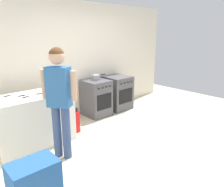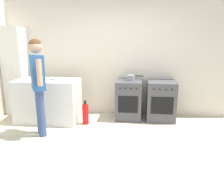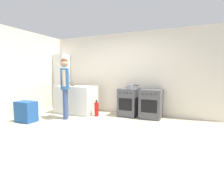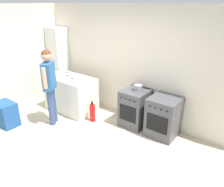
{
  "view_description": "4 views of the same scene",
  "coord_description": "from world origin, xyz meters",
  "px_view_note": "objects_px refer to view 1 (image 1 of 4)",
  "views": [
    {
      "loc": [
        -2.7,
        -2.35,
        1.93
      ],
      "look_at": [
        0.1,
        0.74,
        0.75
      ],
      "focal_mm": 35.0,
      "sensor_mm": 36.0,
      "label": 1
    },
    {
      "loc": [
        0.55,
        -3.1,
        1.69
      ],
      "look_at": [
        0.09,
        0.69,
        0.77
      ],
      "focal_mm": 35.0,
      "sensor_mm": 36.0,
      "label": 2
    },
    {
      "loc": [
        2.09,
        -3.49,
        1.31
      ],
      "look_at": [
        0.18,
        0.71,
        0.78
      ],
      "focal_mm": 28.0,
      "sensor_mm": 36.0,
      "label": 3
    },
    {
      "loc": [
        2.63,
        -2.24,
        2.64
      ],
      "look_at": [
        0.18,
        0.94,
        0.94
      ],
      "focal_mm": 35.0,
      "sensor_mm": 36.0,
      "label": 4
    }
  ],
  "objects_px": {
    "knife_utility": "(3,97)",
    "knife_carving": "(27,95)",
    "knife_paring": "(27,97)",
    "recycling_crate_upper": "(33,174)",
    "oven_left": "(96,98)",
    "oven_right": "(118,93)",
    "person": "(59,94)",
    "pot": "(96,77)",
    "knife_bread": "(46,93)",
    "fire_extinguisher": "(77,121)"
  },
  "relations": [
    {
      "from": "person",
      "to": "recycling_crate_upper",
      "type": "distance_m",
      "value": 1.22
    },
    {
      "from": "pot",
      "to": "knife_carving",
      "type": "xyz_separation_m",
      "value": [
        -1.77,
        -0.37,
        -0.01
      ]
    },
    {
      "from": "oven_left",
      "to": "knife_carving",
      "type": "height_order",
      "value": "knife_carving"
    },
    {
      "from": "pot",
      "to": "oven_right",
      "type": "bearing_deg",
      "value": -3.0
    },
    {
      "from": "knife_utility",
      "to": "knife_carving",
      "type": "bearing_deg",
      "value": -22.67
    },
    {
      "from": "knife_bread",
      "to": "fire_extinguisher",
      "type": "height_order",
      "value": "knife_bread"
    },
    {
      "from": "knife_bread",
      "to": "recycling_crate_upper",
      "type": "xyz_separation_m",
      "value": [
        -0.85,
        -1.37,
        -0.48
      ]
    },
    {
      "from": "knife_utility",
      "to": "person",
      "type": "relative_size",
      "value": 0.15
    },
    {
      "from": "knife_bread",
      "to": "knife_paring",
      "type": "xyz_separation_m",
      "value": [
        -0.33,
        -0.01,
        0.0
      ]
    },
    {
      "from": "pot",
      "to": "knife_utility",
      "type": "distance_m",
      "value": 2.12
    },
    {
      "from": "knife_bread",
      "to": "person",
      "type": "height_order",
      "value": "person"
    },
    {
      "from": "knife_utility",
      "to": "knife_bread",
      "type": "bearing_deg",
      "value": -21.54
    },
    {
      "from": "oven_right",
      "to": "fire_extinguisher",
      "type": "distance_m",
      "value": 1.65
    },
    {
      "from": "fire_extinguisher",
      "to": "oven_left",
      "type": "bearing_deg",
      "value": 28.78
    },
    {
      "from": "fire_extinguisher",
      "to": "recycling_crate_upper",
      "type": "distance_m",
      "value": 1.97
    },
    {
      "from": "oven_left",
      "to": "pot",
      "type": "distance_m",
      "value": 0.49
    },
    {
      "from": "knife_utility",
      "to": "knife_paring",
      "type": "relative_size",
      "value": 1.19
    },
    {
      "from": "oven_left",
      "to": "pot",
      "type": "relative_size",
      "value": 2.32
    },
    {
      "from": "recycling_crate_upper",
      "to": "person",
      "type": "bearing_deg",
      "value": 43.25
    },
    {
      "from": "oven_left",
      "to": "knife_bread",
      "type": "xyz_separation_m",
      "value": [
        -1.45,
        -0.44,
        0.48
      ]
    },
    {
      "from": "knife_paring",
      "to": "fire_extinguisher",
      "type": "bearing_deg",
      "value": -2.09
    },
    {
      "from": "oven_right",
      "to": "fire_extinguisher",
      "type": "xyz_separation_m",
      "value": [
        -1.57,
        -0.48,
        -0.21
      ]
    },
    {
      "from": "oven_right",
      "to": "person",
      "type": "height_order",
      "value": "person"
    },
    {
      "from": "knife_utility",
      "to": "knife_carving",
      "type": "distance_m",
      "value": 0.37
    },
    {
      "from": "knife_bread",
      "to": "knife_paring",
      "type": "relative_size",
      "value": 1.66
    },
    {
      "from": "recycling_crate_upper",
      "to": "knife_utility",
      "type": "bearing_deg",
      "value": 82.0
    },
    {
      "from": "oven_right",
      "to": "person",
      "type": "xyz_separation_m",
      "value": [
        -2.24,
        -1.09,
        0.62
      ]
    },
    {
      "from": "oven_left",
      "to": "oven_right",
      "type": "xyz_separation_m",
      "value": [
        0.7,
        0.0,
        0.0
      ]
    },
    {
      "from": "knife_paring",
      "to": "recycling_crate_upper",
      "type": "relative_size",
      "value": 0.41
    },
    {
      "from": "knife_utility",
      "to": "recycling_crate_upper",
      "type": "xyz_separation_m",
      "value": [
        -0.23,
        -1.62,
        -0.48
      ]
    },
    {
      "from": "oven_left",
      "to": "oven_right",
      "type": "bearing_deg",
      "value": 0.0
    },
    {
      "from": "oven_left",
      "to": "oven_right",
      "type": "relative_size",
      "value": 1.0
    },
    {
      "from": "oven_right",
      "to": "fire_extinguisher",
      "type": "relative_size",
      "value": 1.7
    },
    {
      "from": "pot",
      "to": "knife_utility",
      "type": "bearing_deg",
      "value": -173.93
    },
    {
      "from": "oven_left",
      "to": "knife_bread",
      "type": "height_order",
      "value": "knife_bread"
    },
    {
      "from": "fire_extinguisher",
      "to": "recycling_crate_upper",
      "type": "relative_size",
      "value": 0.96
    },
    {
      "from": "pot",
      "to": "knife_utility",
      "type": "xyz_separation_m",
      "value": [
        -2.11,
        -0.22,
        -0.01
      ]
    },
    {
      "from": "oven_right",
      "to": "knife_paring",
      "type": "relative_size",
      "value": 4.03
    },
    {
      "from": "knife_paring",
      "to": "knife_carving",
      "type": "height_order",
      "value": "same"
    },
    {
      "from": "fire_extinguisher",
      "to": "recycling_crate_upper",
      "type": "xyz_separation_m",
      "value": [
        -1.43,
        -1.33,
        0.2
      ]
    },
    {
      "from": "knife_bread",
      "to": "knife_carving",
      "type": "relative_size",
      "value": 1.06
    },
    {
      "from": "knife_utility",
      "to": "person",
      "type": "height_order",
      "value": "person"
    },
    {
      "from": "knife_paring",
      "to": "person",
      "type": "bearing_deg",
      "value": -70.0
    },
    {
      "from": "knife_bread",
      "to": "knife_paring",
      "type": "distance_m",
      "value": 0.33
    },
    {
      "from": "oven_left",
      "to": "knife_carving",
      "type": "bearing_deg",
      "value": -169.2
    },
    {
      "from": "person",
      "to": "recycling_crate_upper",
      "type": "xyz_separation_m",
      "value": [
        -0.76,
        -0.71,
        -0.63
      ]
    },
    {
      "from": "knife_utility",
      "to": "knife_bread",
      "type": "distance_m",
      "value": 0.67
    },
    {
      "from": "pot",
      "to": "person",
      "type": "bearing_deg",
      "value": -144.48
    },
    {
      "from": "oven_right",
      "to": "knife_bread",
      "type": "distance_m",
      "value": 2.24
    },
    {
      "from": "pot",
      "to": "recycling_crate_upper",
      "type": "relative_size",
      "value": 0.7
    }
  ]
}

